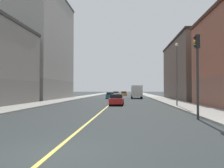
% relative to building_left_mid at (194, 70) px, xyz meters
% --- Properties ---
extents(ground_plane, '(400.00, 400.00, 0.00)m').
position_rel_building_left_mid_xyz_m(ground_plane, '(-15.68, -39.83, -5.89)').
color(ground_plane, '#2D3334').
rests_on(ground_plane, ground).
extents(sidewalk_left, '(3.77, 168.00, 0.15)m').
position_rel_building_left_mid_xyz_m(sidewalk_left, '(-6.26, 9.17, -5.81)').
color(sidewalk_left, '#9E9B93').
rests_on(sidewalk_left, ground).
extents(sidewalk_right, '(3.77, 168.00, 0.15)m').
position_rel_building_left_mid_xyz_m(sidewalk_right, '(-25.09, 9.17, -5.81)').
color(sidewalk_right, '#9E9B93').
rests_on(sidewalk_right, ground).
extents(lane_center_stripe, '(0.16, 154.00, 0.01)m').
position_rel_building_left_mid_xyz_m(lane_center_stripe, '(-15.68, 9.17, -5.88)').
color(lane_center_stripe, '#E5D14C').
rests_on(lane_center_stripe, ground).
extents(building_left_mid, '(9.04, 22.46, 11.75)m').
position_rel_building_left_mid_xyz_m(building_left_mid, '(0.00, 0.00, 0.00)').
color(building_left_mid, brown).
rests_on(building_left_mid, ground).
extents(building_right_midblock, '(9.04, 20.92, 21.92)m').
position_rel_building_left_mid_xyz_m(building_right_midblock, '(-31.35, -0.11, 5.08)').
color(building_right_midblock, gray).
rests_on(building_right_midblock, ground).
extents(traffic_light_left_near, '(0.40, 0.32, 5.74)m').
position_rel_building_left_mid_xyz_m(traffic_light_left_near, '(-8.56, -30.93, -2.16)').
color(traffic_light_left_near, '#2D2D2D').
rests_on(traffic_light_left_near, ground).
extents(street_lamp_left_near, '(0.36, 0.36, 7.30)m').
position_rel_building_left_mid_xyz_m(street_lamp_left_near, '(-7.54, -19.49, -1.32)').
color(street_lamp_left_near, '#4C4C51').
rests_on(street_lamp_left_near, ground).
extents(car_silver, '(2.06, 4.47, 1.36)m').
position_rel_building_left_mid_xyz_m(car_silver, '(-17.20, 29.67, -5.23)').
color(car_silver, silver).
rests_on(car_silver, ground).
extents(car_orange, '(1.89, 4.20, 1.37)m').
position_rel_building_left_mid_xyz_m(car_orange, '(-14.57, 29.08, -5.21)').
color(car_orange, orange).
rests_on(car_orange, ground).
extents(car_red, '(1.81, 3.95, 1.42)m').
position_rel_building_left_mid_xyz_m(car_red, '(-14.71, -17.19, -5.19)').
color(car_red, red).
rests_on(car_red, ground).
extents(car_teal, '(1.84, 3.96, 1.39)m').
position_rel_building_left_mid_xyz_m(car_teal, '(-17.17, 3.81, -5.23)').
color(car_teal, '#196670').
rests_on(car_teal, ground).
extents(box_truck, '(2.51, 6.71, 2.92)m').
position_rel_building_left_mid_xyz_m(box_truck, '(-11.28, 6.47, -4.32)').
color(box_truck, navy).
rests_on(box_truck, ground).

